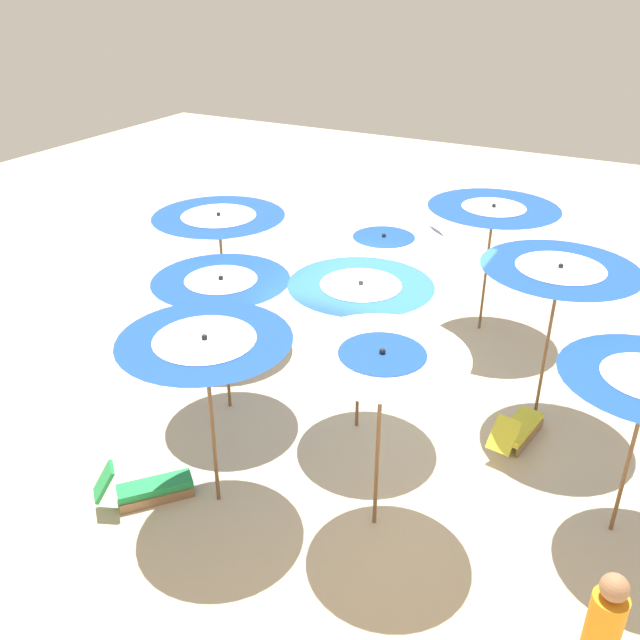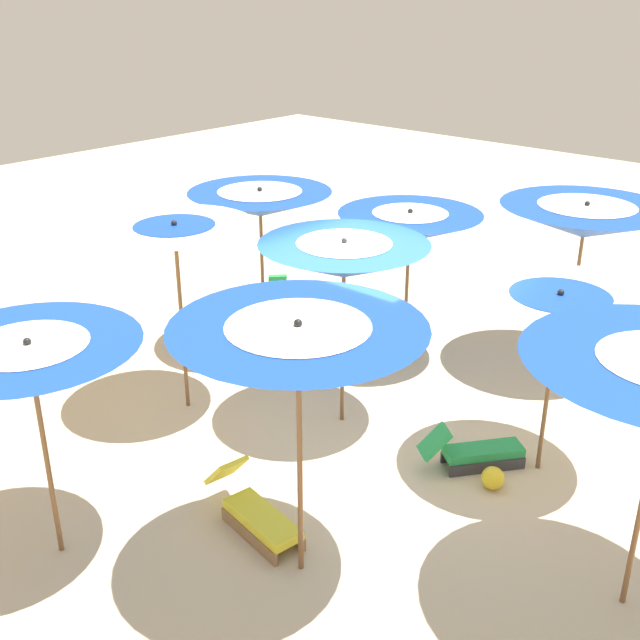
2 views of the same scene
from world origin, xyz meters
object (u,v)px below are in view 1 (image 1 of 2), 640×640
at_px(beach_umbrella_6, 219,227).
at_px(beach_umbrella_8, 493,217).
at_px(beach_umbrella_4, 360,298).
at_px(beach_umbrella_3, 222,292).
at_px(beach_umbrella_5, 558,281).
at_px(beach_umbrella_7, 383,246).
at_px(beach_umbrella_1, 382,366).
at_px(beach_ball, 411,354).
at_px(lounger_1, 517,429).
at_px(beach_umbrella_0, 206,352).
at_px(lounger_0, 390,357).
at_px(lounger_2, 147,487).

relative_size(beach_umbrella_6, beach_umbrella_8, 0.98).
xyz_separation_m(beach_umbrella_4, beach_umbrella_6, (1.40, 3.34, 0.00)).
bearing_deg(beach_umbrella_8, beach_umbrella_3, 148.21).
distance_m(beach_umbrella_5, beach_umbrella_6, 5.66).
bearing_deg(beach_umbrella_5, beach_umbrella_7, 73.42).
xyz_separation_m(beach_umbrella_1, beach_umbrella_4, (1.72, 1.06, -0.15)).
height_order(beach_umbrella_1, beach_umbrella_3, beach_umbrella_1).
bearing_deg(beach_ball, beach_umbrella_6, 102.67).
bearing_deg(beach_umbrella_7, lounger_1, -119.22).
bearing_deg(beach_umbrella_7, beach_umbrella_0, 177.21).
height_order(beach_umbrella_0, beach_umbrella_7, beach_umbrella_0).
bearing_deg(lounger_0, beach_umbrella_5, -150.62).
height_order(beach_umbrella_1, beach_umbrella_5, beach_umbrella_5).
xyz_separation_m(lounger_1, lounger_2, (-3.46, 3.89, -0.00)).
relative_size(beach_umbrella_1, lounger_2, 2.20).
distance_m(beach_umbrella_6, beach_umbrella_8, 4.77).
bearing_deg(beach_ball, beach_umbrella_1, -164.89).
bearing_deg(beach_umbrella_7, beach_umbrella_5, -106.58).
bearing_deg(lounger_1, beach_umbrella_6, 92.62).
bearing_deg(beach_umbrella_6, beach_umbrella_8, -58.57).
height_order(beach_umbrella_7, beach_umbrella_8, beach_umbrella_8).
relative_size(beach_umbrella_4, beach_umbrella_5, 0.93).
distance_m(beach_umbrella_1, lounger_0, 4.28).
bearing_deg(beach_umbrella_3, lounger_0, -37.61).
bearing_deg(beach_umbrella_1, beach_ball, 15.11).
bearing_deg(beach_umbrella_0, beach_umbrella_3, 30.77).
bearing_deg(beach_umbrella_3, beach_umbrella_1, -112.27).
distance_m(beach_umbrella_6, lounger_1, 5.90).
height_order(beach_umbrella_7, lounger_1, beach_umbrella_7).
xyz_separation_m(beach_umbrella_4, lounger_0, (1.80, 0.22, -1.93)).
xyz_separation_m(beach_umbrella_3, beach_umbrella_7, (2.82, -1.30, -0.03)).
distance_m(beach_umbrella_4, beach_umbrella_5, 2.74).
distance_m(beach_umbrella_3, beach_umbrella_4, 2.03).
xyz_separation_m(beach_umbrella_4, beach_ball, (2.15, -0.02, -2.00)).
bearing_deg(lounger_0, beach_umbrella_3, 89.45).
bearing_deg(lounger_1, lounger_2, 141.12).
relative_size(beach_umbrella_0, beach_umbrella_8, 0.99).
bearing_deg(beach_umbrella_5, beach_umbrella_4, 122.10).
distance_m(beach_umbrella_0, lounger_2, 2.19).
bearing_deg(beach_ball, beach_umbrella_7, 74.34).
height_order(beach_umbrella_1, beach_ball, beach_umbrella_1).
xyz_separation_m(beach_umbrella_3, beach_umbrella_5, (1.93, -4.29, 0.32)).
height_order(beach_umbrella_1, lounger_1, beach_umbrella_1).
bearing_deg(beach_umbrella_5, beach_umbrella_1, 158.40).
distance_m(beach_umbrella_5, lounger_0, 3.31).
relative_size(beach_umbrella_1, beach_ball, 9.85).
height_order(beach_umbrella_6, lounger_1, beach_umbrella_6).
xyz_separation_m(beach_umbrella_3, beach_umbrella_4, (0.48, -1.97, 0.15)).
bearing_deg(beach_umbrella_8, beach_ball, 157.53).
distance_m(beach_umbrella_1, beach_umbrella_4, 2.03).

